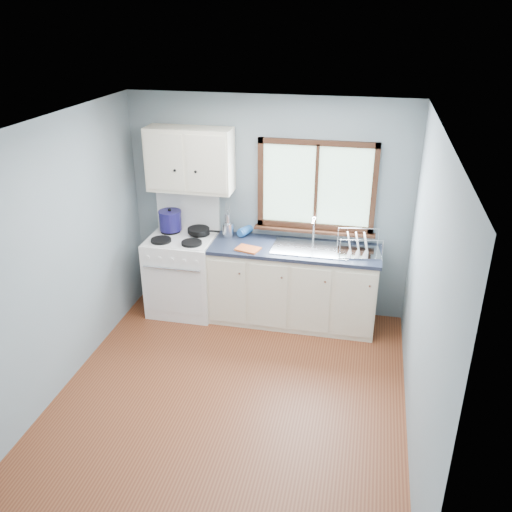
% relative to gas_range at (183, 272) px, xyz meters
% --- Properties ---
extents(floor, '(3.20, 3.60, 0.02)m').
position_rel_gas_range_xyz_m(floor, '(0.95, -1.47, -0.50)').
color(floor, brown).
rests_on(floor, ground).
extents(ceiling, '(3.20, 3.60, 0.02)m').
position_rel_gas_range_xyz_m(ceiling, '(0.95, -1.47, 2.02)').
color(ceiling, white).
rests_on(ceiling, wall_back).
extents(wall_back, '(3.20, 0.02, 2.50)m').
position_rel_gas_range_xyz_m(wall_back, '(0.95, 0.34, 0.76)').
color(wall_back, gray).
rests_on(wall_back, ground).
extents(wall_front, '(3.20, 0.02, 2.50)m').
position_rel_gas_range_xyz_m(wall_front, '(0.95, -3.28, 0.76)').
color(wall_front, gray).
rests_on(wall_front, ground).
extents(wall_left, '(0.02, 3.60, 2.50)m').
position_rel_gas_range_xyz_m(wall_left, '(-0.66, -1.47, 0.76)').
color(wall_left, gray).
rests_on(wall_left, ground).
extents(wall_right, '(0.02, 3.60, 2.50)m').
position_rel_gas_range_xyz_m(wall_right, '(2.56, -1.47, 0.76)').
color(wall_right, gray).
rests_on(wall_right, ground).
extents(gas_range, '(0.76, 0.69, 1.36)m').
position_rel_gas_range_xyz_m(gas_range, '(0.00, 0.00, 0.00)').
color(gas_range, white).
rests_on(gas_range, floor).
extents(base_cabinets, '(1.85, 0.60, 0.88)m').
position_rel_gas_range_xyz_m(base_cabinets, '(1.31, 0.02, -0.08)').
color(base_cabinets, beige).
rests_on(base_cabinets, floor).
extents(countertop, '(1.89, 0.64, 0.04)m').
position_rel_gas_range_xyz_m(countertop, '(1.31, 0.02, 0.41)').
color(countertop, black).
rests_on(countertop, base_cabinets).
extents(sink, '(0.84, 0.46, 0.44)m').
position_rel_gas_range_xyz_m(sink, '(1.49, 0.02, 0.37)').
color(sink, silver).
rests_on(sink, countertop).
extents(window, '(1.36, 0.10, 1.03)m').
position_rel_gas_range_xyz_m(window, '(1.48, 0.30, 0.98)').
color(window, '#9EC6A8').
rests_on(window, wall_back).
extents(upper_cabinets, '(0.95, 0.35, 0.70)m').
position_rel_gas_range_xyz_m(upper_cabinets, '(0.10, 0.15, 1.31)').
color(upper_cabinets, beige).
rests_on(upper_cabinets, wall_back).
extents(skillet, '(0.39, 0.26, 0.05)m').
position_rel_gas_range_xyz_m(skillet, '(0.17, 0.12, 0.49)').
color(skillet, black).
rests_on(skillet, gas_range).
extents(stockpot, '(0.32, 0.32, 0.26)m').
position_rel_gas_range_xyz_m(stockpot, '(-0.17, 0.14, 0.58)').
color(stockpot, '#191450').
rests_on(stockpot, gas_range).
extents(utensil_crock, '(0.15, 0.15, 0.41)m').
position_rel_gas_range_xyz_m(utensil_crock, '(0.51, 0.17, 0.51)').
color(utensil_crock, silver).
rests_on(utensil_crock, countertop).
extents(thermos, '(0.07, 0.07, 0.28)m').
position_rel_gas_range_xyz_m(thermos, '(0.51, 0.16, 0.56)').
color(thermos, silver).
rests_on(thermos, countertop).
extents(soap_bottle, '(0.14, 0.14, 0.28)m').
position_rel_gas_range_xyz_m(soap_bottle, '(0.65, 0.15, 0.57)').
color(soap_bottle, '#215BA6').
rests_on(soap_bottle, countertop).
extents(dish_towel, '(0.29, 0.24, 0.02)m').
position_rel_gas_range_xyz_m(dish_towel, '(0.82, -0.15, 0.44)').
color(dish_towel, '#C55524').
rests_on(dish_towel, countertop).
extents(dish_rack, '(0.50, 0.41, 0.24)m').
position_rel_gas_range_xyz_m(dish_rack, '(1.99, 0.01, 0.49)').
color(dish_rack, silver).
rests_on(dish_rack, countertop).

